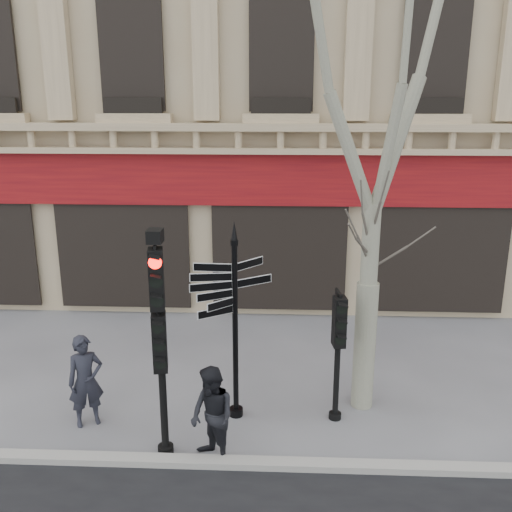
# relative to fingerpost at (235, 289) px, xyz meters

# --- Properties ---
(ground) EXTENTS (80.00, 80.00, 0.00)m
(ground) POSITION_rel_fingerpost_xyz_m (0.73, -0.07, -2.43)
(ground) COLOR #5B5B5F
(ground) RESTS_ON ground
(kerb) EXTENTS (80.00, 0.25, 0.12)m
(kerb) POSITION_rel_fingerpost_xyz_m (0.73, -1.47, -2.37)
(kerb) COLOR #97958F
(kerb) RESTS_ON ground
(fingerpost) EXTENTS (1.98, 1.98, 3.61)m
(fingerpost) POSITION_rel_fingerpost_xyz_m (0.00, 0.00, 0.00)
(fingerpost) COLOR black
(fingerpost) RESTS_ON ground
(traffic_signal_main) EXTENTS (0.46, 0.36, 3.74)m
(traffic_signal_main) POSITION_rel_fingerpost_xyz_m (-1.05, -1.18, -0.07)
(traffic_signal_main) COLOR black
(traffic_signal_main) RESTS_ON ground
(traffic_signal_secondary) EXTENTS (0.42, 0.33, 2.34)m
(traffic_signal_secondary) POSITION_rel_fingerpost_xyz_m (1.78, -0.03, -0.80)
(traffic_signal_secondary) COLOR black
(traffic_signal_secondary) RESTS_ON ground
(plane_tree) EXTENTS (3.51, 3.51, 9.33)m
(plane_tree) POSITION_rel_fingerpost_xyz_m (2.32, 0.46, 4.12)
(plane_tree) COLOR gray
(plane_tree) RESTS_ON ground
(pedestrian_a) EXTENTS (0.72, 0.64, 1.67)m
(pedestrian_a) POSITION_rel_fingerpost_xyz_m (-2.58, -0.38, -1.59)
(pedestrian_a) COLOR black
(pedestrian_a) RESTS_ON ground
(pedestrian_b) EXTENTS (0.98, 1.00, 1.62)m
(pedestrian_b) POSITION_rel_fingerpost_xyz_m (-0.26, -1.37, -1.62)
(pedestrian_b) COLOR black
(pedestrian_b) RESTS_ON ground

